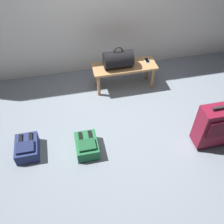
# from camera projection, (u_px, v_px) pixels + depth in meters

# --- Properties ---
(ground_plane) EXTENTS (6.60, 6.60, 0.00)m
(ground_plane) POSITION_uv_depth(u_px,v_px,m) (120.00, 132.00, 3.50)
(ground_plane) COLOR slate
(bench) EXTENTS (1.00, 0.36, 0.41)m
(bench) POSITION_uv_depth(u_px,v_px,m) (124.00, 69.00, 3.96)
(bench) COLOR #A87A4C
(bench) RESTS_ON ground
(duffel_bag_black) EXTENTS (0.44, 0.26, 0.34)m
(duffel_bag_black) POSITION_uv_depth(u_px,v_px,m) (118.00, 59.00, 3.80)
(duffel_bag_black) COLOR black
(duffel_bag_black) RESTS_ON bench
(cell_phone) EXTENTS (0.07, 0.14, 0.01)m
(cell_phone) POSITION_uv_depth(u_px,v_px,m) (147.00, 60.00, 4.00)
(cell_phone) COLOR silver
(cell_phone) RESTS_ON bench
(suitcase_upright_burgundy) EXTENTS (0.48, 0.25, 0.66)m
(suitcase_upright_burgundy) POSITION_uv_depth(u_px,v_px,m) (216.00, 125.00, 3.14)
(suitcase_upright_burgundy) COLOR maroon
(suitcase_upright_burgundy) RESTS_ON ground
(backpack_green) EXTENTS (0.28, 0.38, 0.21)m
(backpack_green) POSITION_uv_depth(u_px,v_px,m) (87.00, 146.00, 3.22)
(backpack_green) COLOR #1E6038
(backpack_green) RESTS_ON ground
(backpack_navy) EXTENTS (0.28, 0.38, 0.21)m
(backpack_navy) POSITION_uv_depth(u_px,v_px,m) (27.00, 148.00, 3.20)
(backpack_navy) COLOR navy
(backpack_navy) RESTS_ON ground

